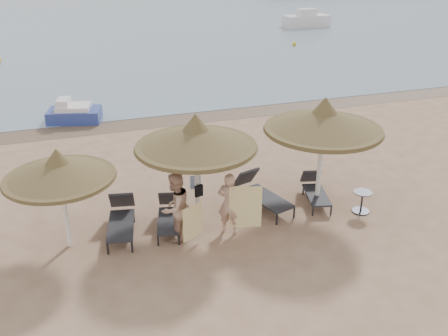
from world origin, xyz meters
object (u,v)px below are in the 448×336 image
Objects in this scene: palapa_left at (59,170)px; side_table at (362,202)px; palapa_right at (324,121)px; pedal_boat at (74,113)px; lounger_far_left at (121,218)px; lounger_far_right at (315,189)px; lounger_near_right at (260,192)px; person_left at (175,202)px; person_right at (229,199)px; palapa_center at (196,138)px; lounger_near_left at (169,214)px.

palapa_left is 4.23× the size of side_table.
pedal_boat is at bearing 122.75° from palapa_right.
palapa_right is at bearing 7.29° from lounger_far_left.
side_table is at bearing -34.10° from lounger_far_right.
person_left reaches higher than lounger_near_right.
palapa_left is at bearing 168.21° from lounger_near_right.
pedal_boat is (-6.27, 9.75, -2.20)m from palapa_right.
pedal_boat reaches higher than lounger_far_left.
person_right reaches higher than side_table.
pedal_boat is (-2.72, 9.67, -2.11)m from palapa_center.
person_right is at bearing 177.60° from side_table.
palapa_left is 0.84× the size of palapa_center.
palapa_left is 0.82× the size of palapa_right.
side_table is 0.32× the size of person_right.
palapa_center is 10.26m from pedal_boat.
lounger_far_right is (4.38, 0.10, -0.01)m from lounger_near_left.
side_table is at bearing 3.83° from lounger_near_left.
person_right is at bearing -156.68° from lounger_near_right.
lounger_far_left is 2.89m from person_right.
palapa_center is at bearing 3.69° from lounger_far_left.
lounger_far_left is at bearing 165.91° from lounger_near_right.
side_table is (0.92, -1.05, -0.05)m from lounger_far_right.
person_right is (-1.31, -1.09, 0.57)m from lounger_near_right.
lounger_far_left is 9.45m from pedal_boat.
person_right reaches higher than lounger_far_right.
person_right is 0.83× the size of pedal_boat.
person_left reaches higher than lounger_far_left.
lounger_near_left is at bearing 177.60° from palapa_right.
lounger_far_left is 1.11× the size of lounger_near_left.
person_right is (1.42, -0.79, 0.63)m from lounger_near_left.
lounger_near_left is (1.24, -0.14, -0.04)m from lounger_far_left.
pedal_boat is (-6.33, 9.47, 0.03)m from lounger_far_right.
palapa_right is 1.60× the size of lounger_far_left.
lounger_far_left is 1.14× the size of lounger_far_right.
palapa_left is 1.35× the size of person_right.
palapa_right is 1.51× the size of person_left.
lounger_far_left is 1.67m from person_left.
palapa_right reaches higher than person_right.
palapa_center is 2.89m from lounger_near_right.
person_left reaches higher than lounger_near_left.
lounger_near_left is 0.85× the size of person_left.
lounger_near_right is 1.22× the size of lounger_far_right.
lounger_far_right is 3.15m from person_right.
palapa_left reaches higher than person_left.
lounger_far_left reaches higher than side_table.
side_table is 3.94m from person_right.
palapa_right reaches higher than lounger_far_right.
lounger_far_right is (3.62, 0.20, -2.14)m from palapa_center.
side_table is at bearing -37.92° from palapa_right.
palapa_left is 2.19m from lounger_far_left.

